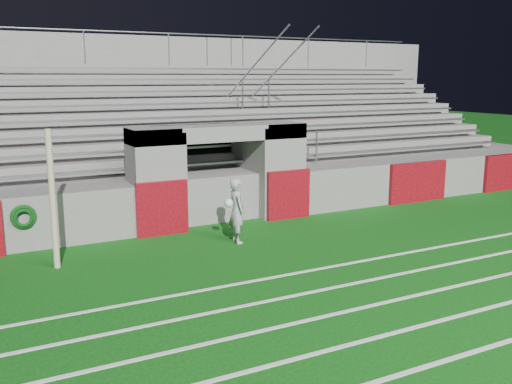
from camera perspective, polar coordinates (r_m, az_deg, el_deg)
ground at (r=12.46m, az=3.05°, el=-6.50°), size 90.00×90.00×0.00m
field_post at (r=12.11m, az=-19.67°, el=-0.74°), size 0.13×0.13×2.84m
field_markings at (r=8.86m, az=20.39°, el=-14.92°), size 28.00×8.09×0.01m
stadium_structure at (r=19.29m, az=-9.11°, el=4.30°), size 26.00×8.48×5.42m
goalkeeper_with_ball at (r=13.33m, az=-1.95°, el=-1.84°), size 0.65×0.69×1.54m
hose_coil at (r=13.50m, az=-22.23°, el=-2.35°), size 0.55×0.14×0.55m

